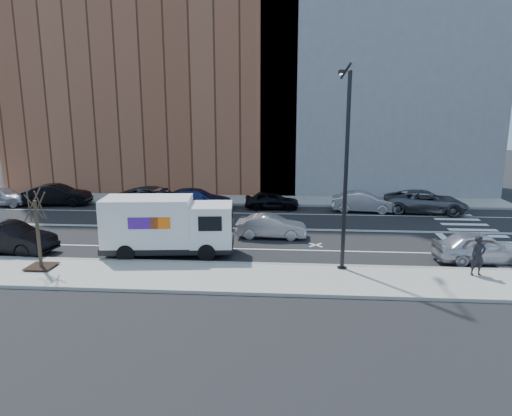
# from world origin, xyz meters

# --- Properties ---
(ground) EXTENTS (120.00, 120.00, 0.00)m
(ground) POSITION_xyz_m (0.00, 0.00, 0.00)
(ground) COLOR black
(ground) RESTS_ON ground
(sidewalk_near) EXTENTS (44.00, 3.60, 0.15)m
(sidewalk_near) POSITION_xyz_m (0.00, -8.80, 0.07)
(sidewalk_near) COLOR gray
(sidewalk_near) RESTS_ON ground
(sidewalk_far) EXTENTS (44.00, 3.60, 0.15)m
(sidewalk_far) POSITION_xyz_m (0.00, 8.80, 0.07)
(sidewalk_far) COLOR gray
(sidewalk_far) RESTS_ON ground
(curb_near) EXTENTS (44.00, 0.25, 0.17)m
(curb_near) POSITION_xyz_m (0.00, -7.00, 0.08)
(curb_near) COLOR gray
(curb_near) RESTS_ON ground
(curb_far) EXTENTS (44.00, 0.25, 0.17)m
(curb_far) POSITION_xyz_m (0.00, 7.00, 0.08)
(curb_far) COLOR gray
(curb_far) RESTS_ON ground
(crosswalk) EXTENTS (3.00, 14.00, 0.01)m
(crosswalk) POSITION_xyz_m (16.00, 0.00, 0.00)
(crosswalk) COLOR white
(crosswalk) RESTS_ON ground
(road_markings) EXTENTS (40.00, 8.60, 0.01)m
(road_markings) POSITION_xyz_m (0.00, 0.00, 0.00)
(road_markings) COLOR white
(road_markings) RESTS_ON ground
(bldg_brick) EXTENTS (26.00, 10.00, 22.00)m
(bldg_brick) POSITION_xyz_m (-8.00, 15.60, 11.00)
(bldg_brick) COLOR brown
(bldg_brick) RESTS_ON ground
(bldg_concrete) EXTENTS (20.00, 10.00, 26.00)m
(bldg_concrete) POSITION_xyz_m (12.00, 15.60, 13.00)
(bldg_concrete) COLOR slate
(bldg_concrete) RESTS_ON ground
(streetlight) EXTENTS (0.44, 4.02, 9.34)m
(streetlight) POSITION_xyz_m (7.00, -6.91, 5.08)
(streetlight) COLOR black
(streetlight) RESTS_ON ground
(street_tree) EXTENTS (1.20, 1.20, 3.75)m
(street_tree) POSITION_xyz_m (-7.00, -8.40, 1.45)
(street_tree) COLOR black
(street_tree) RESTS_ON ground
(fedex_van) EXTENTS (6.83, 2.93, 3.03)m
(fedex_van) POSITION_xyz_m (-1.72, -5.60, 1.59)
(fedex_van) COLOR black
(fedex_van) RESTS_ON ground
(far_parked_b) EXTENTS (5.13, 2.25, 1.64)m
(far_parked_b) POSITION_xyz_m (-13.60, 6.03, 0.82)
(far_parked_b) COLOR black
(far_parked_b) RESTS_ON ground
(far_parked_c) EXTENTS (6.25, 3.43, 1.66)m
(far_parked_c) POSITION_xyz_m (-5.60, 5.42, 0.83)
(far_parked_c) COLOR #43464A
(far_parked_c) RESTS_ON ground
(far_parked_d) EXTENTS (5.56, 2.63, 1.57)m
(far_parked_d) POSITION_xyz_m (-2.40, 5.36, 0.78)
(far_parked_d) COLOR navy
(far_parked_d) RESTS_ON ground
(far_parked_e) EXTENTS (4.07, 1.68, 1.38)m
(far_parked_e) POSITION_xyz_m (3.20, 5.86, 0.69)
(far_parked_e) COLOR black
(far_parked_e) RESTS_ON ground
(far_parked_f) EXTENTS (4.64, 1.93, 1.49)m
(far_parked_f) POSITION_xyz_m (9.91, 5.41, 0.75)
(far_parked_f) COLOR #AFB0B4
(far_parked_f) RESTS_ON ground
(far_parked_g) EXTENTS (6.11, 3.33, 1.63)m
(far_parked_g) POSITION_xyz_m (14.40, 5.53, 0.81)
(far_parked_g) COLOR #4F5057
(far_parked_g) RESTS_ON ground
(driving_sedan) EXTENTS (4.12, 1.54, 1.35)m
(driving_sedan) POSITION_xyz_m (3.48, -1.95, 0.67)
(driving_sedan) COLOR #AEAEB2
(driving_sedan) RESTS_ON ground
(near_parked_rear_a) EXTENTS (5.10, 2.38, 1.62)m
(near_parked_rear_a) POSITION_xyz_m (-10.13, -5.86, 0.81)
(near_parked_rear_a) COLOR black
(near_parked_rear_a) RESTS_ON ground
(near_parked_front) EXTENTS (4.59, 2.12, 1.52)m
(near_parked_front) POSITION_xyz_m (13.88, -5.65, 0.76)
(near_parked_front) COLOR silver
(near_parked_front) RESTS_ON ground
(pedestrian) EXTENTS (0.74, 0.56, 1.84)m
(pedestrian) POSITION_xyz_m (12.86, -7.90, 1.07)
(pedestrian) COLOR black
(pedestrian) RESTS_ON sidewalk_near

